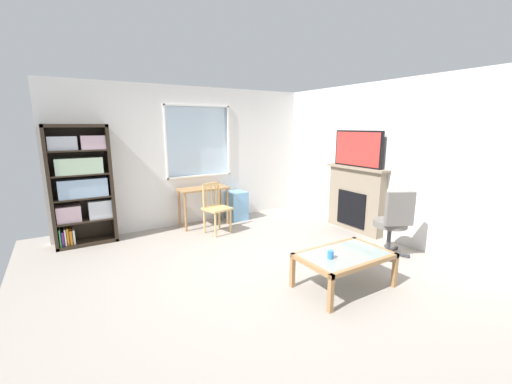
{
  "coord_description": "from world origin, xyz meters",
  "views": [
    {
      "loc": [
        -2.17,
        -3.48,
        1.9
      ],
      "look_at": [
        0.29,
        0.54,
        0.92
      ],
      "focal_mm": 22.55,
      "sensor_mm": 36.0,
      "label": 1
    }
  ],
  "objects_px": {
    "plastic_drawer_unit": "(237,205)",
    "tv": "(358,149)",
    "sippy_cup": "(330,254)",
    "fireplace": "(355,199)",
    "office_chair": "(394,220)",
    "wooden_chair": "(216,208)",
    "coffee_table": "(344,258)",
    "bookshelf": "(81,183)",
    "desk_under_window": "(203,194)"
  },
  "relations": [
    {
      "from": "plastic_drawer_unit",
      "to": "tv",
      "type": "distance_m",
      "value": 2.6
    },
    {
      "from": "sippy_cup",
      "to": "tv",
      "type": "bearing_deg",
      "value": 35.88
    },
    {
      "from": "fireplace",
      "to": "office_chair",
      "type": "height_order",
      "value": "fireplace"
    },
    {
      "from": "tv",
      "to": "office_chair",
      "type": "relative_size",
      "value": 1.01
    },
    {
      "from": "wooden_chair",
      "to": "coffee_table",
      "type": "xyz_separation_m",
      "value": [
        0.46,
        -2.62,
        -0.1
      ]
    },
    {
      "from": "wooden_chair",
      "to": "coffee_table",
      "type": "distance_m",
      "value": 2.66
    },
    {
      "from": "fireplace",
      "to": "sippy_cup",
      "type": "relative_size",
      "value": 13.92
    },
    {
      "from": "bookshelf",
      "to": "coffee_table",
      "type": "bearing_deg",
      "value": -52.41
    },
    {
      "from": "wooden_chair",
      "to": "plastic_drawer_unit",
      "type": "bearing_deg",
      "value": 38.24
    },
    {
      "from": "fireplace",
      "to": "coffee_table",
      "type": "height_order",
      "value": "fireplace"
    },
    {
      "from": "sippy_cup",
      "to": "desk_under_window",
      "type": "bearing_deg",
      "value": 94.37
    },
    {
      "from": "tv",
      "to": "office_chair",
      "type": "distance_m",
      "value": 1.56
    },
    {
      "from": "desk_under_window",
      "to": "plastic_drawer_unit",
      "type": "relative_size",
      "value": 1.63
    },
    {
      "from": "tv",
      "to": "fireplace",
      "type": "bearing_deg",
      "value": 0.0
    },
    {
      "from": "fireplace",
      "to": "tv",
      "type": "bearing_deg",
      "value": -180.0
    },
    {
      "from": "bookshelf",
      "to": "fireplace",
      "type": "height_order",
      "value": "bookshelf"
    },
    {
      "from": "sippy_cup",
      "to": "fireplace",
      "type": "bearing_deg",
      "value": 35.63
    },
    {
      "from": "fireplace",
      "to": "bookshelf",
      "type": "bearing_deg",
      "value": 157.09
    },
    {
      "from": "sippy_cup",
      "to": "office_chair",
      "type": "bearing_deg",
      "value": 10.91
    },
    {
      "from": "bookshelf",
      "to": "fireplace",
      "type": "distance_m",
      "value": 4.65
    },
    {
      "from": "coffee_table",
      "to": "sippy_cup",
      "type": "bearing_deg",
      "value": -177.26
    },
    {
      "from": "fireplace",
      "to": "coffee_table",
      "type": "relative_size",
      "value": 1.15
    },
    {
      "from": "wooden_chair",
      "to": "sippy_cup",
      "type": "xyz_separation_m",
      "value": [
        0.22,
        -2.63,
        0.0
      ]
    },
    {
      "from": "plastic_drawer_unit",
      "to": "office_chair",
      "type": "relative_size",
      "value": 0.58
    },
    {
      "from": "bookshelf",
      "to": "plastic_drawer_unit",
      "type": "bearing_deg",
      "value": -1.19
    },
    {
      "from": "coffee_table",
      "to": "tv",
      "type": "bearing_deg",
      "value": 39.23
    },
    {
      "from": "plastic_drawer_unit",
      "to": "tv",
      "type": "height_order",
      "value": "tv"
    },
    {
      "from": "office_chair",
      "to": "desk_under_window",
      "type": "bearing_deg",
      "value": 121.78
    },
    {
      "from": "bookshelf",
      "to": "tv",
      "type": "height_order",
      "value": "bookshelf"
    },
    {
      "from": "desk_under_window",
      "to": "office_chair",
      "type": "distance_m",
      "value": 3.35
    },
    {
      "from": "tv",
      "to": "wooden_chair",
      "type": "bearing_deg",
      "value": 151.94
    },
    {
      "from": "plastic_drawer_unit",
      "to": "tv",
      "type": "relative_size",
      "value": 0.57
    },
    {
      "from": "desk_under_window",
      "to": "fireplace",
      "type": "height_order",
      "value": "fireplace"
    },
    {
      "from": "desk_under_window",
      "to": "office_chair",
      "type": "xyz_separation_m",
      "value": [
        1.77,
        -2.85,
        -0.06
      ]
    },
    {
      "from": "bookshelf",
      "to": "office_chair",
      "type": "xyz_separation_m",
      "value": [
        3.78,
        -2.96,
        -0.45
      ]
    },
    {
      "from": "office_chair",
      "to": "coffee_table",
      "type": "height_order",
      "value": "office_chair"
    },
    {
      "from": "wooden_chair",
      "to": "sippy_cup",
      "type": "distance_m",
      "value": 2.64
    },
    {
      "from": "wooden_chair",
      "to": "office_chair",
      "type": "bearing_deg",
      "value": -53.23
    },
    {
      "from": "office_chair",
      "to": "sippy_cup",
      "type": "height_order",
      "value": "office_chair"
    },
    {
      "from": "plastic_drawer_unit",
      "to": "office_chair",
      "type": "bearing_deg",
      "value": -70.48
    },
    {
      "from": "bookshelf",
      "to": "fireplace",
      "type": "bearing_deg",
      "value": -22.91
    },
    {
      "from": "bookshelf",
      "to": "desk_under_window",
      "type": "distance_m",
      "value": 2.05
    },
    {
      "from": "desk_under_window",
      "to": "sippy_cup",
      "type": "height_order",
      "value": "desk_under_window"
    },
    {
      "from": "wooden_chair",
      "to": "fireplace",
      "type": "distance_m",
      "value": 2.53
    },
    {
      "from": "plastic_drawer_unit",
      "to": "sippy_cup",
      "type": "distance_m",
      "value": 3.24
    },
    {
      "from": "wooden_chair",
      "to": "fireplace",
      "type": "relative_size",
      "value": 0.72
    },
    {
      "from": "bookshelf",
      "to": "fireplace",
      "type": "relative_size",
      "value": 1.53
    },
    {
      "from": "fireplace",
      "to": "tv",
      "type": "height_order",
      "value": "tv"
    },
    {
      "from": "office_chair",
      "to": "sippy_cup",
      "type": "distance_m",
      "value": 1.56
    },
    {
      "from": "plastic_drawer_unit",
      "to": "office_chair",
      "type": "distance_m",
      "value": 3.09
    }
  ]
}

